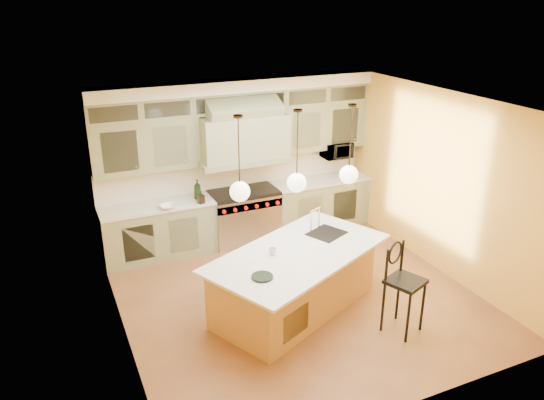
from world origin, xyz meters
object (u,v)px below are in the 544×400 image
microwave (337,150)px  kitchen_island (295,279)px  range (244,215)px  counter_stool (403,282)px

microwave → kitchen_island: bearing=-130.2°
range → kitchen_island: kitchen_island is taller
counter_stool → microwave: bearing=51.2°
range → counter_stool: bearing=-75.5°
microwave → counter_stool: bearing=-106.7°
range → counter_stool: counter_stool is taller
counter_stool → microwave: size_ratio=2.33×
counter_stool → microwave: microwave is taller
range → microwave: 2.18m
range → microwave: microwave is taller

